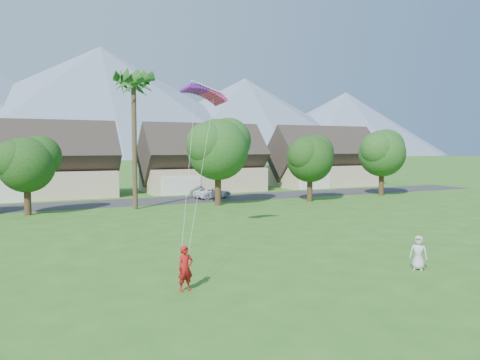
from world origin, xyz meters
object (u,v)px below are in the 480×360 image
kite_flyer (185,269)px  watcher (418,253)px  parafoil_kite (204,91)px  parked_car (213,193)px

kite_flyer → watcher: size_ratio=1.13×
watcher → parafoil_kite: bearing=171.6°
watcher → parked_car: size_ratio=0.36×
kite_flyer → parafoil_kite: bearing=55.2°
kite_flyer → watcher: bearing=-17.6°
kite_flyer → parked_car: bearing=56.6°
watcher → parafoil_kite: parafoil_kite is taller
kite_flyer → parafoil_kite: 13.33m
watcher → parked_car: 32.46m
parafoil_kite → kite_flyer: bearing=-132.9°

